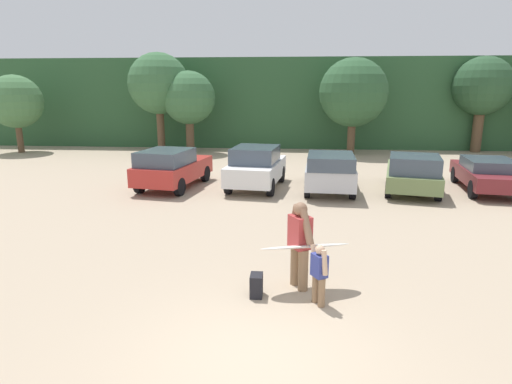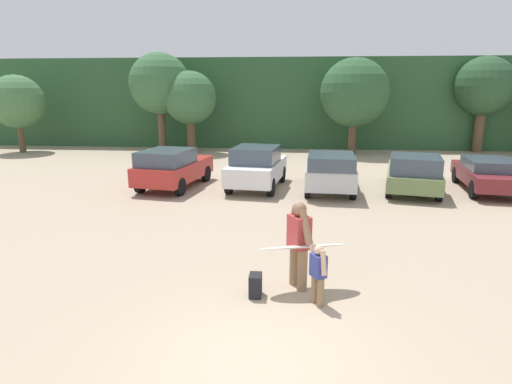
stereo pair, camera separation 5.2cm
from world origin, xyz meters
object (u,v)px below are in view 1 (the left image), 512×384
object	(u,v)px
parked_car_red	(172,167)
parked_car_olive_green	(413,173)
parked_car_maroon	(487,173)
surfboard_white	(305,246)
parked_car_silver	(330,170)
parked_car_white	(256,167)
person_child	(319,271)
backpack_dropped	(256,285)
person_adult	(300,240)

from	to	relation	value
parked_car_red	parked_car_olive_green	size ratio (longest dim) A/B	0.93
parked_car_maroon	surfboard_white	bearing A→B (deg)	149.01
parked_car_silver	parked_car_olive_green	size ratio (longest dim) A/B	0.99
parked_car_red	parked_car_white	xyz separation A→B (m)	(3.45, 0.28, 0.03)
parked_car_red	person_child	world-z (taller)	parked_car_red
parked_car_white	parked_car_silver	size ratio (longest dim) A/B	0.91
parked_car_red	backpack_dropped	bearing A→B (deg)	-145.56
parked_car_silver	person_child	size ratio (longest dim) A/B	3.89
parked_car_white	backpack_dropped	bearing A→B (deg)	-167.79
parked_car_white	parked_car_olive_green	distance (m)	6.19
parked_car_olive_green	surfboard_white	xyz separation A→B (m)	(-4.44, -8.86, 0.13)
parked_car_white	backpack_dropped	size ratio (longest dim) A/B	9.35
surfboard_white	parked_car_olive_green	bearing A→B (deg)	-131.04
parked_car_maroon	backpack_dropped	world-z (taller)	parked_car_maroon
surfboard_white	person_child	bearing A→B (deg)	97.50
surfboard_white	backpack_dropped	distance (m)	1.23
parked_car_white	person_adult	world-z (taller)	person_adult
parked_car_red	backpack_dropped	size ratio (longest dim) A/B	9.70
parked_car_red	parked_car_olive_green	bearing A→B (deg)	-80.14
parked_car_white	parked_car_silver	world-z (taller)	parked_car_white
parked_car_white	parked_car_red	bearing A→B (deg)	102.07
parked_car_olive_green	parked_car_maroon	size ratio (longest dim) A/B	1.01
parked_car_silver	parked_car_olive_green	distance (m)	3.23
parked_car_olive_green	backpack_dropped	bearing A→B (deg)	162.63
parked_car_olive_green	person_child	xyz separation A→B (m)	(-4.20, -9.48, -0.11)
person_adult	person_child	xyz separation A→B (m)	(0.36, -0.70, -0.35)
parked_car_silver	person_child	distance (m)	9.50
parked_car_maroon	person_child	distance (m)	12.30
parked_car_red	parked_car_silver	xyz separation A→B (m)	(6.40, -0.01, -0.01)
parked_car_silver	person_adult	distance (m)	8.84
parked_car_silver	parked_car_olive_green	bearing A→B (deg)	-85.72
parked_car_white	parked_car_maroon	xyz separation A→B (m)	(9.20, 0.23, -0.17)
parked_car_silver	backpack_dropped	size ratio (longest dim) A/B	10.25
parked_car_silver	parked_car_olive_green	world-z (taller)	parked_car_silver
backpack_dropped	parked_car_silver	bearing A→B (deg)	76.82
parked_car_white	person_adult	bearing A→B (deg)	-162.34
surfboard_white	parked_car_maroon	bearing A→B (deg)	-142.98
parked_car_maroon	surfboard_white	world-z (taller)	parked_car_maroon
parked_car_silver	person_adult	xyz separation A→B (m)	(-1.32, -8.74, 0.16)
parked_car_white	person_child	size ratio (longest dim) A/B	3.55
parked_car_red	person_child	bearing A→B (deg)	-140.38
person_adult	backpack_dropped	xyz separation A→B (m)	(-0.84, -0.47, -0.79)
parked_car_red	parked_car_maroon	world-z (taller)	parked_car_red
parked_car_red	person_adult	distance (m)	10.12
person_adult	person_child	distance (m)	0.86
parked_car_silver	parked_car_maroon	size ratio (longest dim) A/B	0.99
person_adult	backpack_dropped	bearing A→B (deg)	-1.05
person_adult	backpack_dropped	distance (m)	1.24
person_adult	backpack_dropped	size ratio (longest dim) A/B	4.00
parked_car_red	parked_car_maroon	xyz separation A→B (m)	(12.65, 0.51, -0.14)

